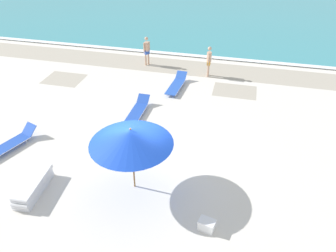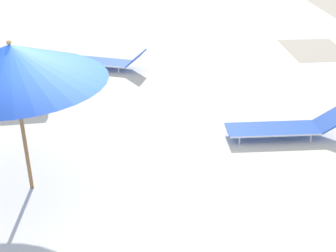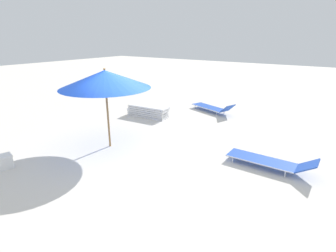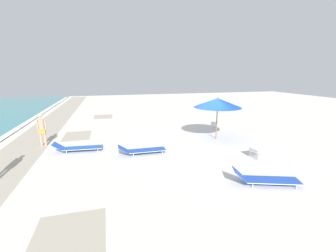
% 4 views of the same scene
% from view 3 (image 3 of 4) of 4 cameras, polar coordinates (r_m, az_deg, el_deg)
% --- Properties ---
extents(ground_plane, '(60.00, 60.00, 0.16)m').
position_cam_3_polar(ground_plane, '(8.12, -5.85, -6.33)').
color(ground_plane, silver).
extents(beach_umbrella, '(2.74, 2.74, 2.50)m').
position_cam_3_polar(beach_umbrella, '(8.14, -13.54, 9.84)').
color(beach_umbrella, olive).
rests_on(beach_umbrella, ground_plane).
extents(lounger_stack, '(0.76, 1.95, 0.49)m').
position_cam_3_polar(lounger_stack, '(11.61, -4.35, 3.29)').
color(lounger_stack, white).
rests_on(lounger_stack, ground_plane).
extents(sun_lounger_beside_umbrella, '(1.33, 2.35, 0.55)m').
position_cam_3_polar(sun_lounger_beside_umbrella, '(12.48, 9.71, 4.00)').
color(sun_lounger_beside_umbrella, blue).
rests_on(sun_lounger_beside_umbrella, ground_plane).
extents(sun_lounger_near_water_left, '(0.65, 2.27, 0.48)m').
position_cam_3_polar(sun_lounger_near_water_left, '(7.60, 21.27, -7.09)').
color(sun_lounger_near_water_left, blue).
rests_on(sun_lounger_near_water_left, ground_plane).
extents(cooler_box, '(0.56, 0.45, 0.37)m').
position_cam_3_polar(cooler_box, '(8.34, -32.45, -6.69)').
color(cooler_box, white).
rests_on(cooler_box, ground_plane).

